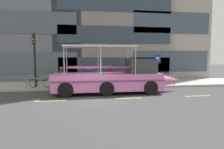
{
  "coord_description": "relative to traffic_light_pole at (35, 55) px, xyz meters",
  "views": [
    {
      "loc": [
        -0.49,
        -12.25,
        2.53
      ],
      "look_at": [
        1.76,
        1.99,
        1.3
      ],
      "focal_mm": 30.3,
      "sensor_mm": 36.0,
      "label": 1
    }
  ],
  "objects": [
    {
      "name": "ground_plane",
      "position": [
        4.31,
        -4.02,
        -2.84
      ],
      "size": [
        120.0,
        120.0,
        0.0
      ],
      "primitive_type": "plane",
      "color": "#3D3D3F"
    },
    {
      "name": "lane_centreline",
      "position": [
        4.31,
        -4.75,
        -2.83
      ],
      "size": [
        25.8,
        0.12,
        0.01
      ],
      "color": "#DBD64C",
      "rests_on": "ground_plane"
    },
    {
      "name": "parking_sign",
      "position": [
        10.6,
        0.1,
        -0.84
      ],
      "size": [
        0.6,
        0.12,
        2.68
      ],
      "color": "#4C4F54",
      "rests_on": "sidewalk"
    },
    {
      "name": "pedestrian_near_stern",
      "position": [
        1.99,
        0.81,
        -1.68
      ],
      "size": [
        0.32,
        0.38,
        1.61
      ],
      "color": "#47423D",
      "rests_on": "sidewalk"
    },
    {
      "name": "pedestrian_mid_left",
      "position": [
        6.28,
        0.07,
        -1.59
      ],
      "size": [
        0.48,
        0.31,
        1.77
      ],
      "color": "#47423D",
      "rests_on": "sidewalk"
    },
    {
      "name": "duck_tour_boat",
      "position": [
        6.17,
        -2.74,
        -1.74
      ],
      "size": [
        9.58,
        2.54,
        3.41
      ],
      "color": "pink",
      "rests_on": "ground_plane"
    },
    {
      "name": "leaned_bicycle",
      "position": [
        0.43,
        -0.24,
        -2.28
      ],
      "size": [
        1.74,
        0.46,
        0.96
      ],
      "color": "black",
      "rests_on": "sidewalk"
    },
    {
      "name": "pedestrian_mid_right",
      "position": [
        4.33,
        0.06,
        -1.71
      ],
      "size": [
        0.41,
        0.29,
        1.58
      ],
      "color": "#1E2338",
      "rests_on": "sidewalk"
    },
    {
      "name": "pedestrian_near_bow",
      "position": [
        9.63,
        0.07,
        -1.69
      ],
      "size": [
        0.42,
        0.29,
        1.6
      ],
      "color": "#47423D",
      "rests_on": "sidewalk"
    },
    {
      "name": "curb_guardrail",
      "position": [
        5.73,
        -0.57,
        -2.11
      ],
      "size": [
        12.63,
        0.09,
        0.81
      ],
      "color": "gray",
      "rests_on": "sidewalk"
    },
    {
      "name": "traffic_light_pole",
      "position": [
        0.0,
        0.0,
        0.0
      ],
      "size": [
        0.24,
        0.46,
        4.4
      ],
      "color": "black",
      "rests_on": "sidewalk"
    },
    {
      "name": "curb_edge",
      "position": [
        4.31,
        -0.91,
        -2.75
      ],
      "size": [
        32.0,
        0.18,
        0.18
      ],
      "primitive_type": "cube",
      "color": "#B2ADA3",
      "rests_on": "ground_plane"
    },
    {
      "name": "sidewalk",
      "position": [
        4.31,
        1.58,
        -2.75
      ],
      "size": [
        32.0,
        4.8,
        0.18
      ],
      "primitive_type": "cube",
      "color": "#A8A59E",
      "rests_on": "ground_plane"
    }
  ]
}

